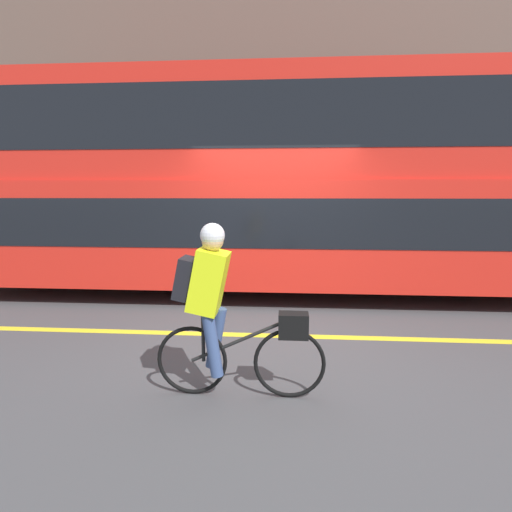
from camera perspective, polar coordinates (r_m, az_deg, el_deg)
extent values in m
plane|color=#424244|center=(5.04, 1.95, -12.05)|extent=(80.00, 80.00, 0.00)
cube|color=yellow|center=(5.21, 2.04, -11.27)|extent=(50.00, 0.14, 0.01)
cube|color=gray|center=(10.30, 3.21, -0.66)|extent=(60.00, 1.78, 0.13)
cube|color=brown|center=(11.50, 3.53, 22.63)|extent=(60.00, 0.30, 9.01)
cylinder|color=black|center=(7.93, 26.51, -1.51)|extent=(0.97, 0.30, 0.97)
cylinder|color=black|center=(8.24, -22.75, -0.89)|extent=(0.97, 0.30, 0.97)
cube|color=red|center=(7.26, 1.41, 3.81)|extent=(10.88, 2.52, 1.71)
cube|color=black|center=(7.24, 1.41, 5.43)|extent=(10.44, 2.54, 0.75)
cube|color=red|center=(7.30, 1.46, 17.22)|extent=(10.88, 2.42, 1.69)
cube|color=black|center=(7.31, 1.47, 17.88)|extent=(10.44, 2.44, 0.95)
torus|color=black|center=(3.67, 4.80, -15.06)|extent=(0.64, 0.04, 0.64)
torus|color=black|center=(3.76, -9.12, -14.51)|extent=(0.64, 0.04, 0.64)
cylinder|color=black|center=(3.61, -2.28, -11.93)|extent=(0.89, 0.03, 0.44)
cylinder|color=black|center=(3.65, -7.57, -11.26)|extent=(0.03, 0.03, 0.47)
cube|color=black|center=(3.54, 5.37, -9.85)|extent=(0.26, 0.16, 0.22)
cube|color=#D8EA19|center=(3.50, -6.77, -3.54)|extent=(0.37, 0.32, 0.58)
cube|color=black|center=(3.54, -9.96, -3.15)|extent=(0.21, 0.26, 0.38)
cylinder|color=#384C7A|center=(3.73, -5.72, -11.55)|extent=(0.21, 0.11, 0.57)
cylinder|color=#384C7A|center=(3.57, -6.23, -12.56)|extent=(0.19, 0.11, 0.57)
sphere|color=tan|center=(3.43, -6.22, 2.24)|extent=(0.19, 0.19, 0.19)
sphere|color=silver|center=(3.43, -6.24, 2.95)|extent=(0.21, 0.21, 0.21)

